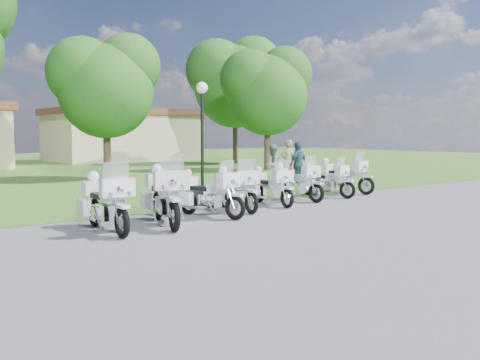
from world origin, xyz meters
TOP-DOWN VIEW (x-y plane):
  - ground at (0.00, 0.00)m, footprint 100.00×100.00m
  - motorcycle_0 at (-3.27, 1.22)m, footprint 0.86×2.38m
  - motorcycle_1 at (-1.78, 1.19)m, footprint 1.33×2.49m
  - motorcycle_2 at (-0.27, 1.57)m, footprint 1.10×2.21m
  - motorcycle_3 at (1.04, 2.07)m, footprint 0.93×2.22m
  - motorcycle_4 at (2.57, 2.29)m, footprint 0.82×2.10m
  - motorcycle_5 at (3.98, 2.67)m, footprint 0.80×2.21m
  - motorcycle_6 at (5.44, 2.70)m, footprint 0.98×2.08m
  - motorcycle_7 at (6.85, 3.13)m, footprint 1.07×2.27m
  - lamp_post at (3.27, 7.03)m, footprint 0.44×0.44m
  - tree_2 at (2.45, 14.00)m, footprint 5.21×4.45m
  - tree_3 at (12.62, 14.10)m, footprint 5.53×4.72m
  - tree_4 at (15.28, 20.70)m, footprint 6.90×5.89m
  - building_east at (11.00, 30.00)m, footprint 11.44×7.28m
  - bystander_a at (7.99, 7.29)m, footprint 0.79×0.63m
  - bystander_b at (6.15, 6.23)m, footprint 1.00×0.88m
  - bystander_c at (7.08, 5.68)m, footprint 1.15×0.64m

SIDE VIEW (x-z plane):
  - ground at x=0.00m, z-range 0.00..0.00m
  - motorcycle_4 at x=2.57m, z-range -0.12..1.29m
  - motorcycle_6 at x=5.44m, z-range -0.12..1.30m
  - motorcycle_5 at x=3.98m, z-range -0.12..1.36m
  - motorcycle_3 at x=1.04m, z-range -0.12..1.38m
  - motorcycle_2 at x=-0.27m, z-range -0.12..1.39m
  - motorcycle_7 at x=6.85m, z-range -0.13..1.42m
  - motorcycle_0 at x=-3.27m, z-range -0.13..1.47m
  - motorcycle_1 at x=-1.78m, z-range -0.14..1.59m
  - bystander_b at x=6.15m, z-range 0.00..1.73m
  - bystander_c at x=7.08m, z-range 0.00..1.85m
  - bystander_a at x=7.99m, z-range 0.00..1.91m
  - building_east at x=11.00m, z-range 0.02..4.12m
  - lamp_post at x=3.27m, z-range 1.06..5.20m
  - tree_2 at x=2.45m, z-range 1.12..8.07m
  - tree_3 at x=12.62m, z-range 1.19..8.56m
  - tree_4 at x=15.28m, z-range 1.49..10.69m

